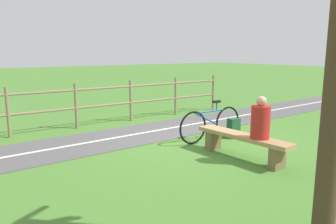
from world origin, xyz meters
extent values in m
plane|color=#477A2D|center=(0.00, 0.00, 0.00)|extent=(80.00, 80.00, 0.00)
cube|color=#565454|center=(1.10, 4.00, 0.01)|extent=(2.77, 36.04, 0.02)
cube|color=silver|center=(1.10, 4.00, 0.02)|extent=(0.93, 31.99, 0.00)
cube|color=#A88456|center=(-1.62, 0.17, 0.44)|extent=(2.06, 0.50, 0.08)
cube|color=brown|center=(-2.39, 0.12, 0.20)|extent=(0.18, 0.34, 0.40)
cube|color=brown|center=(-0.86, 0.22, 0.20)|extent=(0.18, 0.34, 0.40)
cylinder|color=#B2231E|center=(-2.00, 0.14, 0.78)|extent=(0.37, 0.37, 0.61)
sphere|color=tan|center=(-2.00, 0.14, 1.17)|extent=(0.19, 0.19, 0.19)
torus|color=black|center=(-0.30, 0.31, 0.38)|extent=(0.05, 0.76, 0.76)
torus|color=black|center=(-0.31, -0.77, 0.38)|extent=(0.05, 0.76, 0.76)
cylinder|color=#1E51A3|center=(-0.30, -0.23, 0.70)|extent=(0.05, 0.92, 0.04)
cylinder|color=#1E51A3|center=(-0.30, -0.06, 0.54)|extent=(0.04, 0.67, 0.35)
cylinder|color=#1E51A3|center=(-0.31, -0.39, 0.80)|extent=(0.03, 0.03, 0.20)
cube|color=black|center=(-0.31, -0.39, 0.91)|extent=(0.08, 0.20, 0.05)
cube|color=#1E4C2D|center=(-0.45, -0.84, 0.24)|extent=(0.20, 0.29, 0.48)
cube|color=#245B37|center=(-0.33, -0.84, 0.17)|extent=(0.05, 0.20, 0.22)
cylinder|color=#847051|center=(2.74, -3.16, 0.62)|extent=(0.08, 0.08, 1.23)
cylinder|color=#847051|center=(2.74, -1.47, 0.62)|extent=(0.08, 0.08, 1.23)
cylinder|color=#847051|center=(2.74, 0.21, 0.62)|extent=(0.08, 0.08, 1.23)
cylinder|color=#847051|center=(2.74, 1.89, 0.62)|extent=(0.08, 0.08, 1.23)
cylinder|color=#847051|center=(2.74, 3.57, 0.62)|extent=(0.08, 0.08, 1.23)
camera|label=1|loc=(-5.78, 4.93, 2.06)|focal=34.95mm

